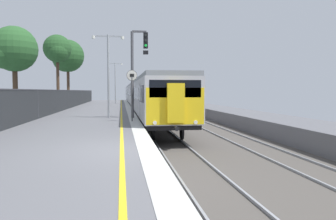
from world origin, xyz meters
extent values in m
cube|color=slate|center=(-2.50, 0.00, -0.50)|extent=(6.40, 110.00, 1.00)
cube|color=silver|center=(0.40, 0.00, 0.01)|extent=(0.60, 110.00, 0.01)
cube|color=yellow|center=(-0.35, 0.00, 0.01)|extent=(0.12, 110.00, 0.01)
cube|color=#4C4742|center=(6.20, 0.00, -1.10)|extent=(11.00, 110.00, 0.20)
cube|color=gray|center=(1.38, 0.00, -0.96)|extent=(0.07, 110.00, 0.08)
cube|color=gray|center=(2.82, 0.00, -0.96)|extent=(0.07, 110.00, 0.08)
cube|color=gray|center=(5.38, 0.00, -0.96)|extent=(0.07, 110.00, 0.08)
cube|color=#B7B7BC|center=(2.10, 15.63, 1.27)|extent=(2.80, 20.69, 2.30)
cube|color=black|center=(2.10, 15.63, -0.01)|extent=(2.64, 20.09, 0.25)
cube|color=gray|center=(2.10, 15.63, 2.54)|extent=(2.68, 20.69, 0.24)
cube|color=black|center=(0.69, 15.63, 1.57)|extent=(0.02, 19.09, 0.84)
cube|color=silver|center=(0.69, 10.46, 1.17)|extent=(0.03, 1.10, 1.90)
cube|color=silver|center=(0.69, 20.81, 1.17)|extent=(0.03, 1.10, 1.90)
cylinder|color=black|center=(1.32, 7.89, -0.50)|extent=(0.12, 0.84, 0.84)
cylinder|color=black|center=(2.88, 7.89, -0.50)|extent=(0.12, 0.84, 0.84)
cylinder|color=black|center=(1.32, 23.38, -0.50)|extent=(0.12, 0.84, 0.84)
cylinder|color=black|center=(2.88, 23.38, -0.50)|extent=(0.12, 0.84, 0.84)
cube|color=#B7B7BC|center=(2.10, 36.92, 1.27)|extent=(2.80, 20.69, 2.30)
cube|color=black|center=(2.10, 36.92, -0.01)|extent=(2.64, 20.09, 0.25)
cube|color=gray|center=(2.10, 36.92, 2.54)|extent=(2.68, 20.69, 0.24)
cube|color=black|center=(0.69, 36.92, 1.57)|extent=(0.02, 19.09, 0.84)
cube|color=silver|center=(0.69, 31.75, 1.17)|extent=(0.03, 1.10, 1.90)
cube|color=silver|center=(0.69, 42.10, 1.17)|extent=(0.03, 1.10, 1.90)
cylinder|color=black|center=(1.32, 29.18, -0.50)|extent=(0.12, 0.84, 0.84)
cylinder|color=black|center=(2.88, 29.18, -0.50)|extent=(0.12, 0.84, 0.84)
cylinder|color=black|center=(1.32, 44.67, -0.50)|extent=(0.12, 0.84, 0.84)
cylinder|color=black|center=(2.88, 44.67, -0.50)|extent=(0.12, 0.84, 0.84)
cube|color=#B7B7BC|center=(2.10, 58.21, 1.27)|extent=(2.80, 20.69, 2.30)
cube|color=black|center=(2.10, 58.21, -0.01)|extent=(2.64, 20.09, 0.25)
cube|color=gray|center=(2.10, 58.21, 2.54)|extent=(2.68, 20.69, 0.24)
cube|color=black|center=(0.69, 58.21, 1.57)|extent=(0.02, 19.09, 0.84)
cube|color=silver|center=(0.69, 53.04, 1.17)|extent=(0.03, 1.10, 1.90)
cube|color=silver|center=(0.69, 63.39, 1.17)|extent=(0.03, 1.10, 1.90)
cylinder|color=black|center=(1.32, 50.47, -0.50)|extent=(0.12, 0.84, 0.84)
cylinder|color=black|center=(2.88, 50.47, -0.50)|extent=(0.12, 0.84, 0.84)
cylinder|color=black|center=(1.32, 65.96, -0.50)|extent=(0.12, 0.84, 0.84)
cylinder|color=black|center=(2.88, 65.96, -0.50)|extent=(0.12, 0.84, 0.84)
cube|color=yellow|center=(2.10, 5.33, 1.02)|extent=(2.70, 0.10, 1.70)
cube|color=black|center=(2.10, 5.32, 1.82)|extent=(2.40, 0.08, 0.80)
cube|color=yellow|center=(2.10, 5.19, 1.17)|extent=(0.80, 0.24, 1.80)
cylinder|color=white|center=(1.15, 5.27, 0.27)|extent=(0.18, 0.06, 0.18)
cylinder|color=white|center=(3.05, 5.27, 0.27)|extent=(0.18, 0.06, 0.18)
cylinder|color=black|center=(2.10, 5.04, 0.02)|extent=(0.20, 0.35, 0.20)
cube|color=black|center=(2.10, 36.92, 2.79)|extent=(0.60, 0.90, 0.20)
cylinder|color=#47474C|center=(0.35, 11.47, 2.72)|extent=(0.18, 0.18, 5.45)
cube|color=#47474C|center=(0.80, 11.47, 5.45)|extent=(0.90, 0.12, 0.12)
cube|color=black|center=(1.20, 11.47, 4.90)|extent=(0.28, 0.20, 1.00)
cylinder|color=black|center=(1.20, 11.35, 5.22)|extent=(0.16, 0.04, 0.16)
cylinder|color=black|center=(1.20, 11.35, 4.90)|extent=(0.16, 0.04, 0.16)
cylinder|color=#19D83F|center=(1.20, 11.35, 4.58)|extent=(0.16, 0.04, 0.16)
cube|color=black|center=(1.20, 11.47, 4.15)|extent=(0.32, 0.16, 0.24)
cylinder|color=#59595B|center=(0.25, 9.13, 1.27)|extent=(0.08, 0.08, 2.53)
cylinder|color=black|center=(0.25, 9.12, 2.59)|extent=(0.59, 0.02, 0.59)
cylinder|color=silver|center=(0.25, 9.11, 2.59)|extent=(0.56, 0.02, 0.56)
cube|color=black|center=(0.25, 9.10, 2.59)|extent=(0.24, 0.01, 0.18)
cylinder|color=#93999E|center=(-1.14, 11.67, 2.62)|extent=(0.14, 0.14, 5.25)
cube|color=#93999E|center=(-0.69, 11.67, 5.15)|extent=(0.90, 0.08, 0.08)
cylinder|color=silver|center=(-0.24, 11.67, 5.07)|extent=(0.20, 0.20, 0.18)
cube|color=#93999E|center=(-1.59, 11.67, 5.15)|extent=(0.90, 0.08, 0.08)
cylinder|color=silver|center=(-2.04, 11.67, 5.07)|extent=(0.20, 0.20, 0.18)
cylinder|color=#93999E|center=(-1.14, 36.95, 2.80)|extent=(0.14, 0.14, 5.60)
cube|color=#93999E|center=(-0.69, 36.95, 5.50)|extent=(0.90, 0.08, 0.08)
cylinder|color=silver|center=(-0.24, 36.95, 5.42)|extent=(0.20, 0.20, 0.18)
cube|color=#93999E|center=(-1.59, 36.95, 5.50)|extent=(0.90, 0.08, 0.08)
cylinder|color=silver|center=(-2.04, 36.95, 5.42)|extent=(0.20, 0.20, 0.18)
cylinder|color=#38383D|center=(-5.45, 11.69, 0.89)|extent=(0.07, 0.07, 1.79)
cylinder|color=#38383D|center=(-5.45, 23.38, 0.89)|extent=(0.07, 0.07, 1.79)
cylinder|color=#38383D|center=(-5.45, 35.06, 0.89)|extent=(0.07, 0.07, 1.79)
cylinder|color=#38383D|center=(-5.45, 46.75, 0.89)|extent=(0.07, 0.07, 1.79)
cylinder|color=#473323|center=(-7.54, 37.68, 2.66)|extent=(0.38, 0.38, 5.32)
sphere|color=#234C23|center=(-7.54, 37.68, 6.53)|extent=(4.40, 4.40, 4.40)
sphere|color=#234C23|center=(-7.93, 37.75, 5.98)|extent=(3.25, 3.25, 3.25)
cylinder|color=#473323|center=(-7.54, 30.08, 2.85)|extent=(0.34, 0.34, 5.70)
sphere|color=#234C23|center=(-7.54, 30.08, 6.57)|extent=(3.16, 3.16, 3.16)
sphere|color=#234C23|center=(-7.42, 29.65, 6.18)|extent=(2.46, 2.46, 2.46)
cylinder|color=#473323|center=(-8.64, 18.07, 2.02)|extent=(0.39, 0.39, 4.04)
sphere|color=#285628|center=(-8.64, 18.07, 5.02)|extent=(3.57, 3.57, 3.57)
sphere|color=#285628|center=(-9.16, 17.53, 4.57)|extent=(2.34, 2.34, 2.34)
camera|label=1|loc=(-0.36, -9.80, 1.71)|focal=35.76mm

